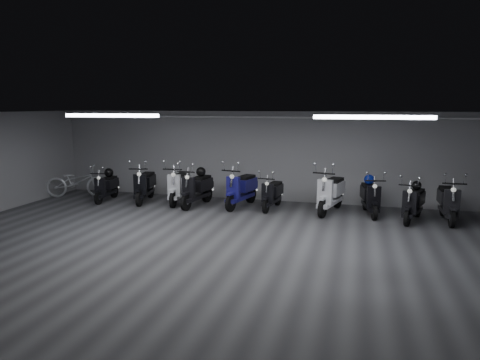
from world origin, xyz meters
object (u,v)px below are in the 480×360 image
(scooter_5, at_px, (272,189))
(bicycle, at_px, (76,178))
(scooter_9, at_px, (449,196))
(helmet_0, at_px, (417,185))
(scooter_2, at_px, (179,180))
(helmet_3, at_px, (109,173))
(scooter_4, at_px, (241,183))
(scooter_0, at_px, (106,183))
(scooter_1, at_px, (145,180))
(scooter_8, at_px, (414,197))
(scooter_3, at_px, (197,183))
(scooter_7, at_px, (370,192))
(scooter_6, at_px, (331,186))
(helmet_1, at_px, (201,172))
(helmet_2, at_px, (369,179))

(scooter_5, bearing_deg, bicycle, -172.67)
(scooter_9, relative_size, helmet_0, 7.57)
(scooter_2, bearing_deg, bicycle, 174.02)
(scooter_5, relative_size, helmet_3, 5.69)
(scooter_4, relative_size, scooter_9, 1.06)
(scooter_0, distance_m, scooter_1, 1.25)
(scooter_8, bearing_deg, scooter_5, -167.04)
(scooter_3, bearing_deg, scooter_5, 14.47)
(scooter_9, bearing_deg, scooter_5, 177.89)
(scooter_0, relative_size, scooter_5, 0.98)
(scooter_4, bearing_deg, scooter_5, 10.55)
(scooter_9, distance_m, bicycle, 11.19)
(scooter_3, height_order, scooter_7, scooter_3)
(scooter_0, bearing_deg, scooter_9, -4.72)
(scooter_6, relative_size, helmet_3, 7.04)
(scooter_1, height_order, scooter_5, scooter_1)
(scooter_3, relative_size, helmet_1, 6.48)
(helmet_1, bearing_deg, scooter_2, -179.09)
(scooter_8, height_order, helmet_0, scooter_8)
(scooter_8, bearing_deg, helmet_2, 167.93)
(scooter_5, height_order, bicycle, bicycle)
(scooter_8, xyz_separation_m, helmet_2, (-1.11, 0.67, 0.31))
(scooter_4, bearing_deg, scooter_7, 12.59)
(scooter_5, bearing_deg, scooter_0, -169.38)
(scooter_6, bearing_deg, scooter_0, -163.13)
(scooter_4, bearing_deg, scooter_1, -165.58)
(helmet_0, height_order, helmet_1, helmet_1)
(scooter_2, bearing_deg, scooter_7, -5.95)
(scooter_3, height_order, helmet_1, scooter_3)
(helmet_0, bearing_deg, scooter_7, 170.11)
(scooter_3, distance_m, helmet_0, 6.11)
(scooter_7, bearing_deg, scooter_8, -31.73)
(helmet_1, bearing_deg, scooter_8, -4.30)
(scooter_8, relative_size, bicycle, 0.89)
(scooter_0, height_order, scooter_7, scooter_7)
(scooter_1, xyz_separation_m, scooter_9, (8.66, -0.12, -0.02))
(scooter_2, bearing_deg, scooter_6, -6.20)
(scooter_1, xyz_separation_m, bicycle, (-2.52, 0.12, -0.07))
(scooter_3, relative_size, scooter_9, 1.02)
(scooter_4, xyz_separation_m, scooter_9, (5.58, -0.22, -0.04))
(helmet_1, xyz_separation_m, helmet_2, (4.88, 0.22, -0.06))
(scooter_3, relative_size, scooter_7, 1.07)
(scooter_9, bearing_deg, helmet_3, 179.30)
(scooter_1, xyz_separation_m, scooter_2, (1.11, 0.11, 0.01))
(scooter_6, height_order, helmet_3, scooter_6)
(scooter_0, distance_m, helmet_1, 3.10)
(bicycle, bearing_deg, helmet_3, -114.21)
(scooter_6, bearing_deg, scooter_2, -165.77)
(scooter_1, relative_size, scooter_3, 1.00)
(scooter_0, relative_size, scooter_4, 0.82)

